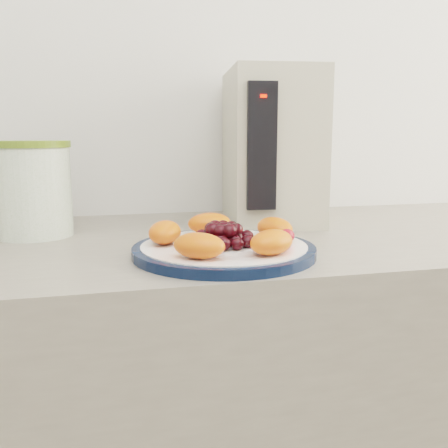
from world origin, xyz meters
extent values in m
cube|color=silver|center=(0.00, 1.51, 1.30)|extent=(3.50, 0.02, 2.60)
cylinder|color=#0B1933|center=(0.12, 1.05, 0.91)|extent=(0.29, 0.29, 0.01)
cylinder|color=white|center=(0.12, 1.05, 0.91)|extent=(0.26, 0.26, 0.02)
cylinder|color=#386618|center=(-0.19, 1.28, 0.98)|extent=(0.14, 0.14, 0.16)
cylinder|color=olive|center=(-0.19, 1.28, 1.07)|extent=(0.14, 0.14, 0.01)
cube|color=#BAB49D|center=(0.29, 1.34, 1.06)|extent=(0.21, 0.28, 0.32)
cube|color=black|center=(0.23, 1.21, 1.06)|extent=(0.06, 0.03, 0.24)
cube|color=#FF0C05|center=(0.23, 1.20, 1.16)|extent=(0.01, 0.01, 0.01)
ellipsoid|color=#FF4D1A|center=(0.21, 1.07, 0.94)|extent=(0.07, 0.09, 0.04)
ellipsoid|color=#FF4D1A|center=(0.11, 1.14, 0.94)|extent=(0.08, 0.05, 0.04)
ellipsoid|color=#FF4D1A|center=(0.03, 1.08, 0.94)|extent=(0.07, 0.09, 0.04)
ellipsoid|color=#FF4D1A|center=(0.06, 0.97, 0.94)|extent=(0.09, 0.08, 0.04)
ellipsoid|color=#FF4D1A|center=(0.17, 0.97, 0.94)|extent=(0.09, 0.08, 0.04)
ellipsoid|color=black|center=(0.12, 1.05, 0.93)|extent=(0.02, 0.02, 0.02)
ellipsoid|color=black|center=(0.14, 1.05, 0.93)|extent=(0.02, 0.02, 0.02)
ellipsoid|color=black|center=(0.13, 1.07, 0.93)|extent=(0.02, 0.02, 0.02)
ellipsoid|color=black|center=(0.11, 1.07, 0.93)|extent=(0.02, 0.02, 0.02)
ellipsoid|color=black|center=(0.10, 1.05, 0.93)|extent=(0.02, 0.02, 0.02)
ellipsoid|color=black|center=(0.11, 1.03, 0.93)|extent=(0.02, 0.02, 0.02)
ellipsoid|color=black|center=(0.13, 1.03, 0.93)|extent=(0.02, 0.02, 0.02)
ellipsoid|color=black|center=(0.16, 1.06, 0.93)|extent=(0.02, 0.02, 0.02)
ellipsoid|color=black|center=(0.15, 1.08, 0.93)|extent=(0.02, 0.02, 0.02)
ellipsoid|color=black|center=(0.13, 1.09, 0.93)|extent=(0.02, 0.02, 0.02)
ellipsoid|color=black|center=(0.11, 1.09, 0.93)|extent=(0.02, 0.02, 0.02)
ellipsoid|color=black|center=(0.09, 1.08, 0.93)|extent=(0.02, 0.02, 0.02)
ellipsoid|color=black|center=(0.08, 1.06, 0.93)|extent=(0.02, 0.02, 0.02)
ellipsoid|color=black|center=(0.08, 1.04, 0.93)|extent=(0.02, 0.02, 0.02)
ellipsoid|color=black|center=(0.09, 1.02, 0.93)|extent=(0.02, 0.02, 0.02)
ellipsoid|color=black|center=(0.11, 1.01, 0.93)|extent=(0.02, 0.02, 0.02)
ellipsoid|color=black|center=(0.13, 1.01, 0.93)|extent=(0.02, 0.02, 0.02)
ellipsoid|color=black|center=(0.15, 1.02, 0.93)|extent=(0.02, 0.02, 0.02)
ellipsoid|color=black|center=(0.12, 1.05, 0.94)|extent=(0.02, 0.02, 0.02)
ellipsoid|color=black|center=(0.13, 1.06, 0.94)|extent=(0.02, 0.02, 0.02)
ellipsoid|color=black|center=(0.12, 1.07, 0.94)|extent=(0.02, 0.02, 0.02)
ellipsoid|color=black|center=(0.11, 1.07, 0.94)|extent=(0.02, 0.02, 0.02)
ellipsoid|color=black|center=(0.10, 1.06, 0.94)|extent=(0.02, 0.02, 0.02)
ellipsoid|color=black|center=(0.10, 1.04, 0.94)|extent=(0.02, 0.02, 0.02)
ellipsoid|color=black|center=(0.11, 1.03, 0.94)|extent=(0.02, 0.02, 0.02)
ellipsoid|color=black|center=(0.12, 1.03, 0.94)|extent=(0.02, 0.02, 0.02)
ellipsoid|color=black|center=(0.13, 1.04, 0.94)|extent=(0.02, 0.02, 0.02)
ellipsoid|color=red|center=(0.19, 1.03, 0.93)|extent=(0.03, 0.03, 0.02)
ellipsoid|color=red|center=(0.22, 1.04, 0.93)|extent=(0.04, 0.03, 0.02)
ellipsoid|color=red|center=(0.20, 1.01, 0.93)|extent=(0.04, 0.04, 0.02)
camera|label=1|loc=(-0.06, 0.31, 1.09)|focal=40.00mm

